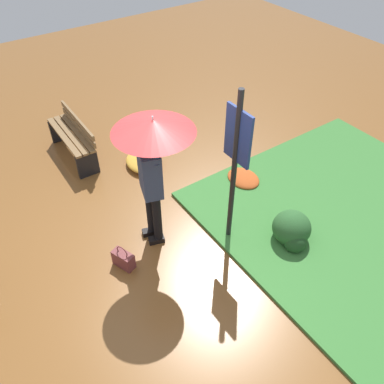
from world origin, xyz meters
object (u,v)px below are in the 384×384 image
person_with_umbrella (152,151)px  park_bench (73,137)px  info_sign_post (236,154)px  handbag (123,259)px

person_with_umbrella → park_bench: size_ratio=1.46×
info_sign_post → park_bench: size_ratio=1.64×
info_sign_post → park_bench: (-3.06, -1.04, -1.04)m
info_sign_post → handbag: 2.02m
person_with_umbrella → info_sign_post: size_ratio=0.89×
person_with_umbrella → handbag: 1.56m
info_sign_post → park_bench: 3.39m
handbag → park_bench: (-2.68, 0.44, 0.28)m
handbag → park_bench: park_bench is taller
info_sign_post → handbag: size_ratio=6.22×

